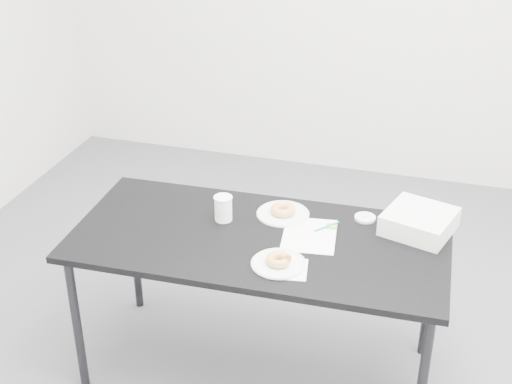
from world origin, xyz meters
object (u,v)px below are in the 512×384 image
(scorecard, at_px, (309,235))
(plate_near, at_px, (279,264))
(donut_far, at_px, (283,210))
(donut_near, at_px, (279,259))
(table, at_px, (259,248))
(bakery_box, at_px, (419,221))
(plate_far, at_px, (283,214))
(pen, at_px, (327,226))
(coffee_cup, at_px, (223,208))

(scorecard, bearing_deg, plate_near, -112.35)
(donut_far, bearing_deg, donut_near, -77.85)
(scorecard, bearing_deg, table, -167.51)
(table, distance_m, bakery_box, 0.68)
(scorecard, relative_size, bakery_box, 1.05)
(plate_far, height_order, bakery_box, bakery_box)
(pen, relative_size, plate_near, 0.60)
(plate_near, bearing_deg, pen, 69.41)
(scorecard, bearing_deg, plate_far, 129.87)
(table, distance_m, pen, 0.30)
(plate_far, xyz_separation_m, coffee_cup, (-0.24, -0.12, 0.05))
(table, xyz_separation_m, donut_near, (0.13, -0.18, 0.08))
(plate_near, bearing_deg, bakery_box, 39.98)
(table, relative_size, pen, 12.23)
(pen, distance_m, coffee_cup, 0.45)
(coffee_cup, bearing_deg, pen, 7.68)
(scorecard, xyz_separation_m, plate_near, (-0.07, -0.25, 0.00))
(table, relative_size, donut_near, 15.51)
(scorecard, bearing_deg, coffee_cup, 169.37)
(table, xyz_separation_m, donut_far, (0.05, 0.21, 0.08))
(donut_near, height_order, plate_far, donut_near)
(coffee_cup, distance_m, bakery_box, 0.83)
(pen, distance_m, plate_far, 0.22)
(table, height_order, donut_near, donut_near)
(pen, height_order, donut_near, donut_near)
(plate_near, relative_size, donut_far, 2.00)
(plate_far, bearing_deg, pen, -15.36)
(table, bearing_deg, donut_near, -55.04)
(plate_near, relative_size, coffee_cup, 1.92)
(scorecard, relative_size, donut_near, 2.73)
(donut_far, bearing_deg, pen, -15.36)
(plate_near, relative_size, plate_far, 0.94)
(table, distance_m, scorecard, 0.22)
(pen, relative_size, donut_far, 1.19)
(pen, relative_size, coffee_cup, 1.14)
(donut_near, xyz_separation_m, plate_far, (-0.08, 0.39, -0.02))
(donut_near, bearing_deg, plate_far, 102.15)
(donut_far, distance_m, coffee_cup, 0.26)
(table, bearing_deg, plate_far, 75.44)
(coffee_cup, height_order, bakery_box, coffee_cup)
(plate_near, bearing_deg, donut_far, 102.15)
(bakery_box, bearing_deg, plate_far, -160.41)
(plate_near, xyz_separation_m, bakery_box, (0.50, 0.42, 0.04))
(bakery_box, bearing_deg, coffee_cup, -153.20)
(plate_near, bearing_deg, donut_near, 0.00)
(donut_near, relative_size, plate_far, 0.44)
(table, height_order, bakery_box, bakery_box)
(pen, bearing_deg, bakery_box, -37.21)
(table, distance_m, donut_far, 0.23)
(plate_far, relative_size, bakery_box, 0.87)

